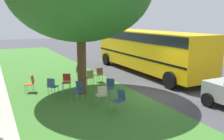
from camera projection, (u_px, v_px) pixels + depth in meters
ground at (148, 95)px, 12.07m from camera, size 80.00×80.00×0.00m
grass_verge at (87, 105)px, 10.67m from camera, size 48.00×6.00×0.01m
chair_0 at (89, 77)px, 13.73m from camera, size 0.46×0.46×0.88m
chair_1 at (67, 81)px, 12.77m from camera, size 0.55×0.55×0.88m
chair_2 at (52, 85)px, 11.88m from camera, size 0.59×0.59×0.88m
chair_3 at (31, 83)px, 12.41m from camera, size 0.54×0.55×0.88m
chair_4 at (79, 71)px, 15.30m from camera, size 0.58×0.58×0.88m
chair_5 at (99, 74)px, 14.44m from camera, size 0.47×0.47×0.88m
chair_6 at (102, 94)px, 10.53m from camera, size 0.47×0.47×0.88m
chair_7 at (78, 89)px, 11.18m from camera, size 0.56×0.57×0.88m
chair_8 at (110, 86)px, 11.72m from camera, size 0.59×0.59×0.88m
chair_9 at (120, 98)px, 9.91m from camera, size 0.53×0.53×0.88m
school_bus at (147, 48)px, 16.83m from camera, size 10.40×2.80×2.88m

